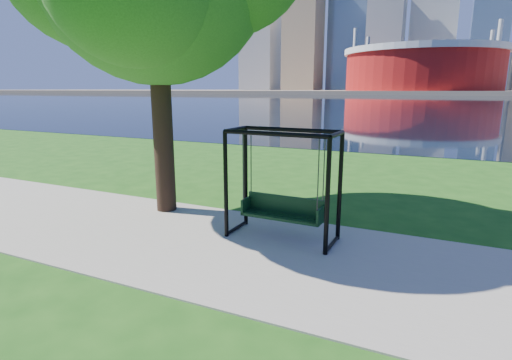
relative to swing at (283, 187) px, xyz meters
The scene contains 7 objects.
ground 1.25m from the swing, 150.56° to the right, with size 900.00×900.00×0.00m, color #1E5114.
path 1.46m from the swing, 125.60° to the right, with size 120.00×4.00×0.03m, color #9E937F.
river 101.67m from the swing, 90.34° to the left, with size 900.00×180.00×0.02m, color black.
far_bank 305.66m from the swing, 90.11° to the left, with size 900.00×228.00×2.00m, color #937F60.
stadium 235.27m from the swing, 92.59° to the left, with size 83.00×83.00×32.00m.
skyline 320.99m from the swing, 90.87° to the left, with size 392.00×66.00×96.50m.
swing is the anchor object (origin of this frame).
Camera 1 is at (3.29, -6.63, 2.89)m, focal length 28.00 mm.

